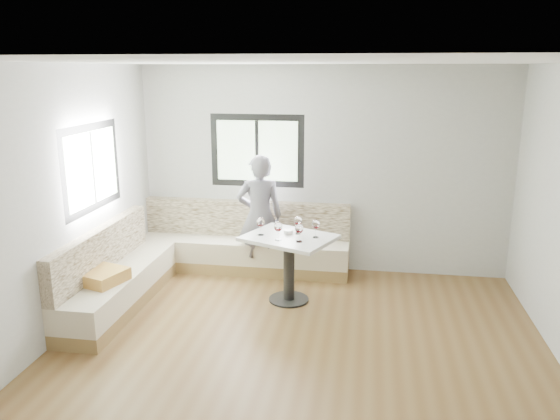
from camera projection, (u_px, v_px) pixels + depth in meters
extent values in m
cube|color=brown|center=(297.00, 356.00, 5.36)|extent=(5.00, 5.00, 0.01)
cube|color=white|center=(300.00, 62.00, 4.66)|extent=(5.00, 5.00, 0.01)
cube|color=#B7B7B2|center=(322.00, 171.00, 7.40)|extent=(5.00, 0.01, 2.80)
cube|color=#B7B7B2|center=(231.00, 356.00, 2.62)|extent=(5.00, 0.01, 2.80)
cube|color=#B7B7B2|center=(49.00, 208.00, 5.40)|extent=(0.01, 5.00, 2.80)
cube|color=black|center=(257.00, 151.00, 7.47)|extent=(1.30, 0.02, 1.00)
cube|color=black|center=(92.00, 168.00, 6.20)|extent=(0.02, 1.30, 1.00)
cube|color=olive|center=(244.00, 265.00, 7.63)|extent=(2.90, 0.55, 0.16)
cube|color=beige|center=(244.00, 250.00, 7.58)|extent=(2.90, 0.55, 0.29)
cube|color=beige|center=(247.00, 218.00, 7.67)|extent=(2.90, 0.14, 0.50)
cube|color=olive|center=(121.00, 300.00, 6.48)|extent=(0.55, 2.25, 0.16)
cube|color=beige|center=(120.00, 282.00, 6.43)|extent=(0.55, 2.25, 0.29)
cube|color=beige|center=(101.00, 249.00, 6.36)|extent=(0.14, 2.25, 0.50)
cube|color=gold|center=(102.00, 276.00, 6.03)|extent=(0.58, 0.58, 0.14)
cylinder|color=black|center=(289.00, 299.00, 6.66)|extent=(0.49, 0.49, 0.02)
cylinder|color=black|center=(289.00, 270.00, 6.57)|extent=(0.13, 0.13, 0.77)
cube|color=silver|center=(289.00, 238.00, 6.46)|extent=(1.22, 1.10, 0.04)
imported|color=slate|center=(260.00, 216.00, 7.26)|extent=(0.69, 0.53, 1.67)
cylinder|color=white|center=(288.00, 232.00, 6.56)|extent=(0.11, 0.11, 0.05)
sphere|color=black|center=(290.00, 230.00, 6.56)|extent=(0.02, 0.02, 0.02)
sphere|color=black|center=(287.00, 230.00, 6.57)|extent=(0.02, 0.02, 0.02)
sphere|color=black|center=(288.00, 231.00, 6.54)|extent=(0.02, 0.02, 0.02)
cylinder|color=white|center=(261.00, 235.00, 6.50)|extent=(0.07, 0.07, 0.01)
cylinder|color=white|center=(261.00, 231.00, 6.48)|extent=(0.01, 0.01, 0.09)
ellipsoid|color=white|center=(261.00, 222.00, 6.46)|extent=(0.10, 0.10, 0.12)
cylinder|color=#4E0508|center=(261.00, 225.00, 6.46)|extent=(0.07, 0.07, 0.02)
cylinder|color=white|center=(278.00, 240.00, 6.32)|extent=(0.07, 0.07, 0.01)
cylinder|color=white|center=(278.00, 235.00, 6.30)|extent=(0.01, 0.01, 0.09)
ellipsoid|color=white|center=(278.00, 227.00, 6.28)|extent=(0.10, 0.10, 0.12)
cylinder|color=#4E0508|center=(278.00, 229.00, 6.28)|extent=(0.07, 0.07, 0.02)
cylinder|color=white|center=(299.00, 241.00, 6.25)|extent=(0.07, 0.07, 0.01)
cylinder|color=white|center=(299.00, 237.00, 6.24)|extent=(0.01, 0.01, 0.09)
ellipsoid|color=white|center=(299.00, 228.00, 6.21)|extent=(0.10, 0.10, 0.12)
cylinder|color=#4E0508|center=(299.00, 231.00, 6.22)|extent=(0.07, 0.07, 0.02)
cylinder|color=white|center=(298.00, 233.00, 6.56)|extent=(0.07, 0.07, 0.01)
cylinder|color=white|center=(298.00, 229.00, 6.54)|extent=(0.01, 0.01, 0.09)
ellipsoid|color=white|center=(298.00, 221.00, 6.52)|extent=(0.10, 0.10, 0.12)
cylinder|color=#4E0508|center=(298.00, 223.00, 6.52)|extent=(0.07, 0.07, 0.02)
cylinder|color=white|center=(316.00, 237.00, 6.41)|extent=(0.07, 0.07, 0.01)
cylinder|color=white|center=(316.00, 233.00, 6.40)|extent=(0.01, 0.01, 0.09)
ellipsoid|color=white|center=(316.00, 224.00, 6.37)|extent=(0.10, 0.10, 0.12)
cylinder|color=#4E0508|center=(316.00, 227.00, 6.38)|extent=(0.07, 0.07, 0.02)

